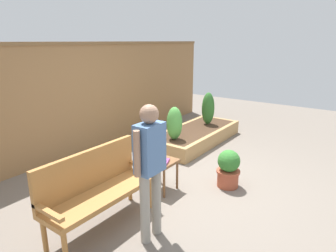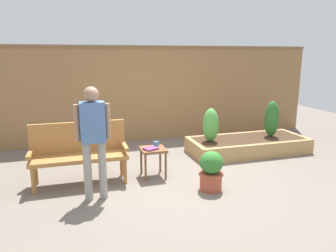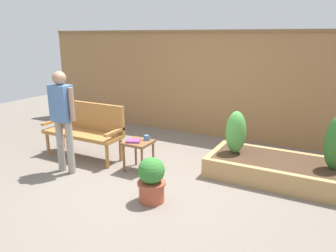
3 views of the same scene
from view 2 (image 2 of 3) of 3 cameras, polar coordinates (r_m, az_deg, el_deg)
ground_plane at (r=5.09m, az=2.35°, el=-9.81°), size 14.00×14.00×0.00m
fence_back at (r=7.26m, az=-4.33°, el=5.93°), size 8.40×0.14×2.16m
garden_bench at (r=5.05m, az=-15.85°, el=-3.95°), size 1.44×0.48×0.94m
side_table at (r=5.12m, az=-2.72°, el=-4.95°), size 0.40×0.40×0.48m
cup_on_table at (r=5.21m, az=-2.15°, el=-3.23°), size 0.11×0.08×0.08m
book_on_table at (r=5.03m, az=-3.14°, el=-4.12°), size 0.25×0.23×0.03m
potted_boxwood at (r=4.69m, az=7.84°, el=-7.98°), size 0.36×0.36×0.59m
raised_planter_bed at (r=6.64m, az=14.28°, el=-3.39°), size 2.40×1.00×0.30m
shrub_near_bench at (r=6.12m, az=7.75°, el=0.15°), size 0.31×0.31×0.66m
shrub_far_corner at (r=6.78m, az=18.31°, el=1.24°), size 0.29×0.29×0.75m
person_by_bench at (r=4.29m, az=-13.42°, el=-1.37°), size 0.47×0.20×1.56m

